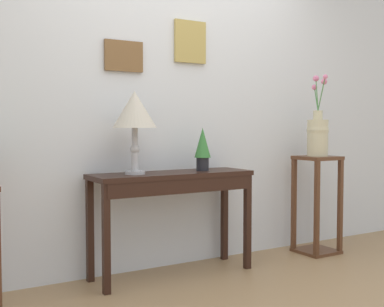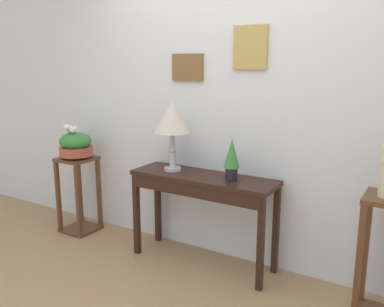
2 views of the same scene
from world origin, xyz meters
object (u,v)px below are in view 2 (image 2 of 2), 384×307
at_px(table_lamp, 172,119).
at_px(potted_plant_on_console, 232,158).
at_px(planter_bowl_wide_left, 76,144).
at_px(console_table, 202,190).
at_px(pedestal_stand_left, 79,195).

xyz_separation_m(table_lamp, potted_plant_on_console, (0.55, -0.01, -0.25)).
relative_size(potted_plant_on_console, planter_bowl_wide_left, 0.98).
xyz_separation_m(console_table, planter_bowl_wide_left, (-1.37, -0.03, 0.23)).
relative_size(console_table, potted_plant_on_console, 3.72).
bearing_deg(console_table, planter_bowl_wide_left, -178.61).
bearing_deg(console_table, pedestal_stand_left, -178.67).
xyz_separation_m(console_table, pedestal_stand_left, (-1.37, -0.03, -0.27)).
bearing_deg(planter_bowl_wide_left, console_table, 1.39).
xyz_separation_m(potted_plant_on_console, pedestal_stand_left, (-1.63, -0.04, -0.56)).
bearing_deg(planter_bowl_wide_left, potted_plant_on_console, 1.60).
xyz_separation_m(table_lamp, pedestal_stand_left, (-1.08, -0.05, -0.81)).
distance_m(console_table, pedestal_stand_left, 1.40).
bearing_deg(table_lamp, potted_plant_on_console, -1.11).
bearing_deg(table_lamp, console_table, -4.43).
relative_size(console_table, table_lamp, 2.08).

